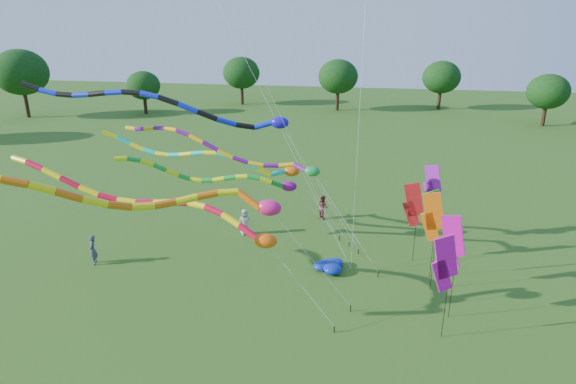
% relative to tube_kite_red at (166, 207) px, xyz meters
% --- Properties ---
extents(ground, '(160.00, 160.00, 0.00)m').
position_rel_tube_kite_red_xyz_m(ground, '(5.69, -0.37, -4.50)').
color(ground, '#295917').
rests_on(ground, ground).
extents(tree_ring, '(119.50, 119.11, 9.72)m').
position_rel_tube_kite_red_xyz_m(tree_ring, '(2.77, -4.79, 1.10)').
color(tree_ring, '#382314').
rests_on(tree_ring, ground).
extents(tube_kite_red, '(15.69, 2.54, 6.83)m').
position_rel_tube_kite_red_xyz_m(tube_kite_red, '(0.00, 0.00, 0.00)').
color(tube_kite_red, black).
rests_on(tube_kite_red, ground).
extents(tube_kite_orange, '(14.19, 5.74, 7.93)m').
position_rel_tube_kite_red_xyz_m(tube_kite_orange, '(1.04, -2.63, 1.44)').
color(tube_kite_orange, black).
rests_on(tube_kite_orange, ground).
extents(tube_kite_purple, '(14.54, 3.03, 7.59)m').
position_rel_tube_kite_red_xyz_m(tube_kite_purple, '(1.71, 4.92, 1.36)').
color(tube_kite_purple, black).
rests_on(tube_kite_purple, ground).
extents(tube_kite_blue, '(17.53, 2.30, 9.95)m').
position_rel_tube_kite_red_xyz_m(tube_kite_blue, '(-0.93, 4.54, 3.63)').
color(tube_kite_blue, black).
rests_on(tube_kite_blue, ground).
extents(tube_kite_cyan, '(13.91, 1.36, 6.99)m').
position_rel_tube_kite_red_xyz_m(tube_kite_cyan, '(0.59, 6.08, 0.57)').
color(tube_kite_cyan, black).
rests_on(tube_kite_cyan, ground).
extents(tube_kite_green, '(11.94, 3.33, 5.96)m').
position_rel_tube_kite_red_xyz_m(tube_kite_green, '(1.11, 5.98, -0.46)').
color(tube_kite_green, black).
rests_on(tube_kite_green, ground).
extents(banner_pole_magenta_a, '(1.11, 0.49, 4.66)m').
position_rel_tube_kite_red_xyz_m(banner_pole_magenta_a, '(12.00, -1.09, -1.11)').
color(banner_pole_magenta_a, black).
rests_on(banner_pole_magenta_a, ground).
extents(banner_pole_orange, '(1.16, 0.22, 5.01)m').
position_rel_tube_kite_red_xyz_m(banner_pole_orange, '(11.86, 2.89, -0.76)').
color(banner_pole_orange, black).
rests_on(banner_pole_orange, ground).
extents(banner_pole_violet, '(1.11, 0.51, 4.71)m').
position_rel_tube_kite_red_xyz_m(banner_pole_violet, '(12.39, 8.62, -1.06)').
color(banner_pole_violet, black).
rests_on(banner_pole_violet, ground).
extents(banner_pole_magenta_b, '(1.12, 0.47, 4.83)m').
position_rel_tube_kite_red_xyz_m(banner_pole_magenta_b, '(12.46, 0.63, -0.94)').
color(banner_pole_magenta_b, black).
rests_on(banner_pole_magenta_b, ground).
extents(banner_pole_red, '(1.16, 0.10, 4.49)m').
position_rel_tube_kite_red_xyz_m(banner_pole_red, '(11.19, 5.77, -1.28)').
color(banner_pole_red, black).
rests_on(banner_pole_red, ground).
extents(banner_pole_green, '(1.12, 0.47, 4.74)m').
position_rel_tube_kite_red_xyz_m(banner_pole_green, '(11.95, 3.95, -1.03)').
color(banner_pole_green, black).
rests_on(banner_pole_green, ground).
extents(blue_nylon_heap, '(1.53, 1.25, 0.56)m').
position_rel_tube_kite_red_xyz_m(blue_nylon_heap, '(6.81, 3.93, -4.25)').
color(blue_nylon_heap, '#0C28A6').
rests_on(blue_nylon_heap, ground).
extents(person_a, '(0.92, 0.76, 1.62)m').
position_rel_tube_kite_red_xyz_m(person_a, '(1.50, 7.39, -3.69)').
color(person_a, '#BAB7A8').
rests_on(person_a, ground).
extents(person_b, '(0.59, 0.71, 1.67)m').
position_rel_tube_kite_red_xyz_m(person_b, '(-5.45, 2.15, -3.67)').
color(person_b, '#40495A').
rests_on(person_b, ground).
extents(person_c, '(0.97, 0.99, 1.61)m').
position_rel_tube_kite_red_xyz_m(person_c, '(5.86, 10.84, -3.70)').
color(person_c, maroon).
rests_on(person_c, ground).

